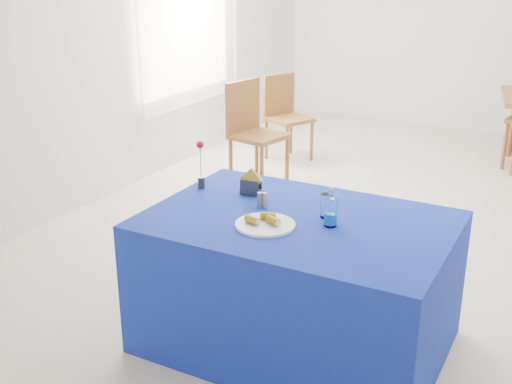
% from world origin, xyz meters
% --- Properties ---
extents(floor, '(7.00, 7.00, 0.00)m').
position_xyz_m(floor, '(0.00, 0.00, 0.00)').
color(floor, beige).
rests_on(floor, ground).
extents(room_shell, '(7.00, 7.00, 7.00)m').
position_xyz_m(room_shell, '(0.00, 0.00, 1.75)').
color(room_shell, silver).
rests_on(room_shell, ground).
extents(window_pane, '(0.04, 1.50, 1.60)m').
position_xyz_m(window_pane, '(-2.47, 0.80, 1.55)').
color(window_pane, white).
rests_on(window_pane, room_shell).
extents(curtain, '(0.04, 1.75, 1.85)m').
position_xyz_m(curtain, '(-2.40, 0.80, 1.55)').
color(curtain, white).
rests_on(curtain, room_shell).
extents(plate, '(0.31, 0.31, 0.01)m').
position_xyz_m(plate, '(-0.06, -2.08, 0.77)').
color(plate, white).
rests_on(plate, blue_table).
extents(drinking_glass, '(0.07, 0.07, 0.13)m').
position_xyz_m(drinking_glass, '(0.17, -1.82, 0.82)').
color(drinking_glass, white).
rests_on(drinking_glass, blue_table).
extents(salt_shaker, '(0.03, 0.03, 0.08)m').
position_xyz_m(salt_shaker, '(-0.19, -1.85, 0.80)').
color(salt_shaker, gray).
rests_on(salt_shaker, blue_table).
extents(pepper_shaker, '(0.03, 0.03, 0.08)m').
position_xyz_m(pepper_shaker, '(-0.21, -1.85, 0.80)').
color(pepper_shaker, slate).
rests_on(pepper_shaker, blue_table).
extents(blue_table, '(1.60, 1.10, 0.76)m').
position_xyz_m(blue_table, '(0.05, -1.91, 0.38)').
color(blue_table, navy).
rests_on(blue_table, floor).
extents(water_bottle, '(0.07, 0.07, 0.21)m').
position_xyz_m(water_bottle, '(0.23, -1.92, 0.83)').
color(water_bottle, white).
rests_on(water_bottle, blue_table).
extents(napkin_holder, '(0.15, 0.06, 0.16)m').
position_xyz_m(napkin_holder, '(-0.35, -1.70, 0.81)').
color(napkin_holder, '#39393E').
rests_on(napkin_holder, blue_table).
extents(rose_vase, '(0.05, 0.05, 0.29)m').
position_xyz_m(rose_vase, '(-0.67, -1.75, 0.90)').
color(rose_vase, '#232327').
rests_on(rose_vase, blue_table).
extents(chair_win_a, '(0.53, 0.53, 0.99)m').
position_xyz_m(chair_win_a, '(-1.47, 0.37, 0.57)').
color(chair_win_a, brown).
rests_on(chair_win_a, floor).
extents(chair_win_b, '(0.53, 0.53, 0.90)m').
position_xyz_m(chair_win_b, '(-1.57, 1.29, 0.52)').
color(chair_win_b, brown).
rests_on(chair_win_b, floor).
extents(banana_pieces, '(0.19, 0.15, 0.04)m').
position_xyz_m(banana_pieces, '(-0.07, -2.07, 0.80)').
color(banana_pieces, gold).
rests_on(banana_pieces, plate).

